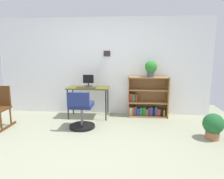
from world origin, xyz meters
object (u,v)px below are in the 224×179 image
desk (88,90)px  office_chair (81,112)px  potted_plant_floor (213,125)px  monitor (88,81)px  potted_plant_on_shelf (151,68)px  keyboard (86,88)px  bookshelf_low (147,99)px

desk → office_chair: (-0.00, -0.74, -0.31)m
potted_plant_floor → monitor: bearing=155.0°
potted_plant_on_shelf → office_chair: bearing=-147.8°
keyboard → potted_plant_on_shelf: (1.45, 0.30, 0.43)m
desk → office_chair: office_chair is taller
potted_plant_floor → potted_plant_on_shelf: bearing=129.4°
monitor → potted_plant_on_shelf: (1.45, 0.06, 0.31)m
keyboard → potted_plant_floor: keyboard is taller
potted_plant_floor → office_chair: bearing=173.0°
desk → potted_plant_floor: (2.42, -1.04, -0.40)m
monitor → keyboard: 0.26m
office_chair → bookshelf_low: bearing=35.0°
monitor → office_chair: (0.01, -0.84, -0.51)m
potted_plant_on_shelf → monitor: bearing=-177.6°
monitor → potted_plant_on_shelf: 1.49m
keyboard → potted_plant_on_shelf: 1.54m
keyboard → office_chair: bearing=-88.6°
keyboard → office_chair: 0.72m
desk → potted_plant_floor: size_ratio=2.04×
potted_plant_on_shelf → potted_plant_floor: (0.99, -1.20, -0.91)m
monitor → potted_plant_on_shelf: size_ratio=0.74×
potted_plant_floor → keyboard: bearing=159.7°
desk → potted_plant_floor: bearing=-23.2°
desk → bookshelf_low: (1.37, 0.22, -0.25)m
desk → keyboard: (-0.02, -0.13, 0.08)m
monitor → bookshelf_low: bearing=4.8°
office_chair → potted_plant_on_shelf: size_ratio=2.11×
monitor → keyboard: (-0.00, -0.24, -0.12)m
keyboard → potted_plant_on_shelf: potted_plant_on_shelf is taller
keyboard → potted_plant_on_shelf: bearing=11.6°
keyboard → bookshelf_low: 1.46m
monitor → desk: bearing=-81.4°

